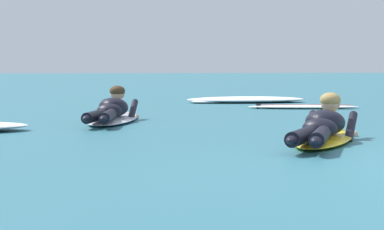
% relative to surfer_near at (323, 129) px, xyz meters
% --- Properties ---
extents(ground_plane, '(120.00, 120.00, 0.00)m').
position_rel_surfer_near_xyz_m(ground_plane, '(1.11, 7.73, -0.14)').
color(ground_plane, '#2D6B7A').
extents(surfer_near, '(1.46, 2.36, 0.54)m').
position_rel_surfer_near_xyz_m(surfer_near, '(0.00, 0.00, 0.00)').
color(surfer_near, yellow).
rests_on(surfer_near, ground).
extents(surfer_far, '(1.09, 2.66, 0.54)m').
position_rel_surfer_near_xyz_m(surfer_far, '(-1.90, 3.23, -0.01)').
color(surfer_far, silver).
rests_on(surfer_far, ground).
extents(drifting_surfboard, '(2.04, 0.87, 0.16)m').
position_rel_surfer_near_xyz_m(drifting_surfboard, '(1.70, 6.08, -0.11)').
color(drifting_surfboard, white).
rests_on(drifting_surfboard, ground).
extents(whitewater_mid_left, '(2.50, 1.13, 0.12)m').
position_rel_surfer_near_xyz_m(whitewater_mid_left, '(1.25, 8.52, -0.08)').
color(whitewater_mid_left, white).
rests_on(whitewater_mid_left, ground).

